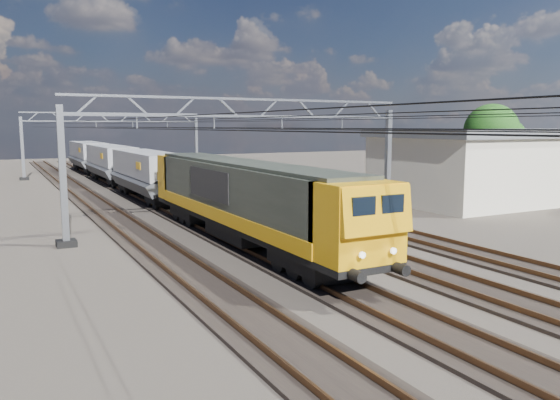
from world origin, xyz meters
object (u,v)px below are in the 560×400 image
catenary_gantry_mid (249,158)px  industrial_shed (500,164)px  hopper_wagon_mid (111,161)px  catenary_gantry_far (115,142)px  locomotive (243,197)px  hopper_wagon_lead (148,171)px  hopper_wagon_third (88,154)px  tree_far (495,133)px

catenary_gantry_mid → industrial_shed: (22.00, 2.00, -1.18)m
catenary_gantry_mid → hopper_wagon_mid: (-2.00, 28.26, -1.67)m
catenary_gantry_far → hopper_wagon_mid: catenary_gantry_far is taller
catenary_gantry_mid → industrial_shed: catenary_gantry_mid is taller
locomotive → industrial_shed: 24.66m
catenary_gantry_far → hopper_wagon_mid: 8.17m
industrial_shed → catenary_gantry_mid: bearing=-174.8°
catenary_gantry_far → hopper_wagon_mid: size_ratio=1.53×
hopper_wagon_lead → industrial_shed: bearing=-26.7°
hopper_wagon_mid → industrial_shed: industrial_shed is taller
catenary_gantry_mid → hopper_wagon_third: size_ratio=1.53×
locomotive → hopper_wagon_lead: locomotive is taller
hopper_wagon_lead → industrial_shed: 26.87m
catenary_gantry_far → tree_far: 40.09m
tree_far → catenary_gantry_mid: bearing=-162.1°
industrial_shed → tree_far: (8.32, 7.79, 2.21)m
hopper_wagon_lead → hopper_wagon_mid: same height
tree_far → industrial_shed: bearing=-136.9°
hopper_wagon_mid → catenary_gantry_far: bearing=75.5°
hopper_wagon_third → locomotive: bearing=-90.0°
locomotive → catenary_gantry_far: bearing=87.1°
catenary_gantry_mid → locomotive: (-2.00, -3.63, -1.58)m
catenary_gantry_far → locomotive: 39.71m
locomotive → hopper_wagon_mid: 31.90m
locomotive → hopper_wagon_lead: (-0.00, 17.70, -0.09)m
locomotive → hopper_wagon_mid: size_ratio=1.62×
catenary_gantry_mid → tree_far: tree_far is taller
locomotive → industrial_shed: industrial_shed is taller
hopper_wagon_lead → hopper_wagon_third: 28.40m
locomotive → hopper_wagon_lead: 17.70m
tree_far → hopper_wagon_mid: bearing=150.2°
catenary_gantry_mid → locomotive: size_ratio=0.94×
locomotive → tree_far: size_ratio=2.72×
hopper_wagon_mid → hopper_wagon_third: (0.00, 14.20, 0.00)m
locomotive → hopper_wagon_mid: bearing=90.0°
catenary_gantry_far → hopper_wagon_lead: size_ratio=1.53×
hopper_wagon_third → industrial_shed: (24.00, -40.46, 0.49)m
catenary_gantry_far → hopper_wagon_mid: bearing=-104.5°
industrial_shed → locomotive: bearing=-166.8°
catenary_gantry_mid → tree_far: 31.88m
hopper_wagon_mid → hopper_wagon_lead: bearing=-90.0°
catenary_gantry_mid → industrial_shed: size_ratio=1.07×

